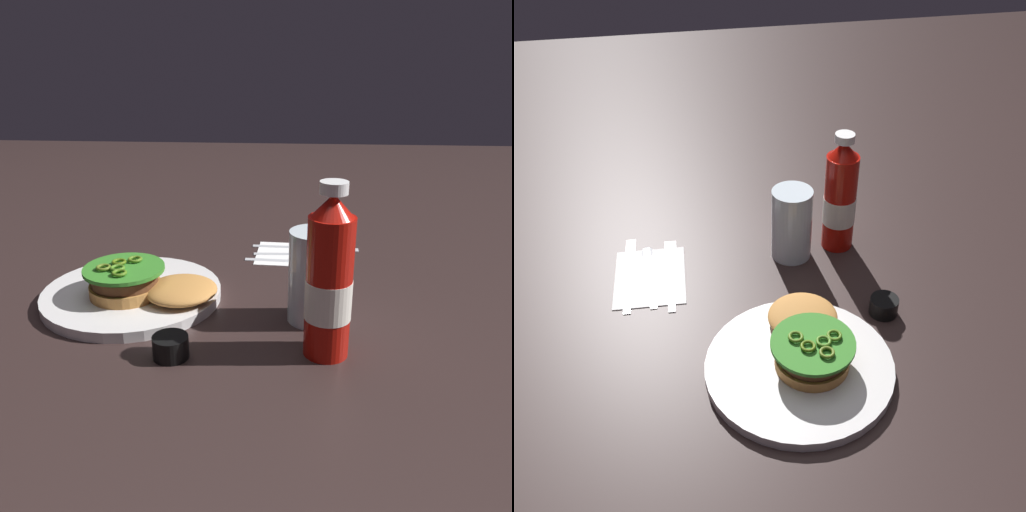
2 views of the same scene
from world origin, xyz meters
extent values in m
plane|color=#2C1F1D|center=(0.00, 0.00, 0.00)|extent=(3.00, 3.00, 0.00)
cylinder|color=silver|center=(-0.15, 0.00, 0.01)|extent=(0.28, 0.28, 0.02)
cylinder|color=#BC7D3C|center=(-0.15, -0.02, 0.03)|extent=(0.11, 0.11, 0.02)
cylinder|color=#512D19|center=(-0.15, -0.02, 0.04)|extent=(0.10, 0.10, 0.02)
cylinder|color=red|center=(-0.15, -0.02, 0.05)|extent=(0.09, 0.09, 0.01)
cylinder|color=#327A25|center=(-0.15, -0.02, 0.06)|extent=(0.13, 0.13, 0.01)
torus|color=#496912|center=(-0.16, -0.01, 0.07)|extent=(0.02, 0.02, 0.01)
torus|color=#477119|center=(-0.15, -0.05, 0.07)|extent=(0.02, 0.02, 0.01)
torus|color=#4C721B|center=(-0.14, 0.01, 0.07)|extent=(0.02, 0.02, 0.01)
torus|color=#487B20|center=(-0.16, -0.03, 0.07)|extent=(0.02, 0.02, 0.01)
torus|color=#536D1D|center=(-0.18, -0.03, 0.07)|extent=(0.02, 0.02, 0.01)
ellipsoid|color=#BC7D3C|center=(-0.06, -0.02, 0.03)|extent=(0.11, 0.11, 0.03)
cylinder|color=#AB1109|center=(0.15, -0.14, 0.09)|extent=(0.06, 0.06, 0.19)
cone|color=#AB1109|center=(0.15, -0.14, 0.20)|extent=(0.05, 0.05, 0.03)
cylinder|color=white|center=(0.15, -0.14, 0.22)|extent=(0.03, 0.03, 0.01)
cylinder|color=white|center=(0.15, -0.14, 0.08)|extent=(0.06, 0.06, 0.05)
cylinder|color=silver|center=(0.14, -0.05, 0.07)|extent=(0.07, 0.07, 0.14)
cylinder|color=black|center=(-0.05, -0.17, 0.02)|extent=(0.05, 0.05, 0.03)
cube|color=white|center=(0.12, 0.21, 0.00)|extent=(0.17, 0.13, 0.00)
cube|color=silver|center=(0.12, 0.18, 0.00)|extent=(0.20, 0.02, 0.00)
cube|color=silver|center=(0.20, 0.17, 0.00)|extent=(0.04, 0.02, 0.00)
cube|color=silver|center=(0.12, 0.21, 0.00)|extent=(0.17, 0.02, 0.00)
ellipsoid|color=silver|center=(0.19, 0.22, 0.00)|extent=(0.04, 0.03, 0.00)
cube|color=silver|center=(0.12, 0.25, 0.00)|extent=(0.19, 0.02, 0.00)
cube|color=silver|center=(0.20, 0.25, 0.00)|extent=(0.08, 0.02, 0.00)
camera|label=1|loc=(0.11, -0.76, 0.38)|focal=37.48mm
camera|label=2|loc=(-0.75, 0.16, 0.70)|focal=42.75mm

